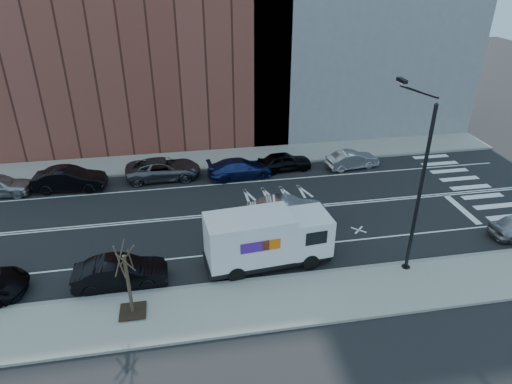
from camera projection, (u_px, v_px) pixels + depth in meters
name	position (u px, v px, depth m)	size (l,w,h in m)	color
ground	(252.00, 212.00, 29.53)	(120.00, 120.00, 0.00)	black
sidewalk_near	(283.00, 301.00, 21.82)	(44.00, 3.60, 0.15)	gray
sidewalk_far	(234.00, 158.00, 37.16)	(44.00, 3.60, 0.15)	gray
curb_near	(275.00, 278.00, 23.39)	(44.00, 0.25, 0.17)	gray
curb_far	(237.00, 166.00, 35.59)	(44.00, 0.25, 0.17)	gray
crosswalk	(476.00, 192.00, 32.00)	(3.00, 14.00, 0.01)	white
road_markings	(252.00, 212.00, 29.52)	(40.00, 8.60, 0.01)	white
bldg_brick	(121.00, 7.00, 36.76)	(26.00, 10.00, 22.00)	brown
streetlight	(417.00, 179.00, 22.22)	(0.44, 4.02, 9.34)	black
street_tree	(129.00, 290.00, 20.45)	(1.20, 1.20, 3.75)	black
fedex_van	(267.00, 238.00, 23.88)	(6.87, 2.87, 3.06)	black
far_parked_b	(70.00, 179.00, 31.96)	(1.71, 4.89, 1.61)	black
far_parked_c	(163.00, 169.00, 33.59)	(2.50, 5.42, 1.51)	#4B4E53
far_parked_d	(240.00, 168.00, 33.83)	(1.96, 4.82, 1.40)	navy
far_parked_e	(284.00, 161.00, 34.91)	(1.66, 4.12, 1.41)	black
far_parked_f	(352.00, 160.00, 35.30)	(1.41, 4.06, 1.34)	#A7A6AB
driving_sedan	(288.00, 211.00, 27.97)	(1.72, 4.92, 1.62)	#ABAAAF
near_parked_rear_a	(120.00, 273.00, 22.68)	(1.60, 4.59, 1.51)	black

